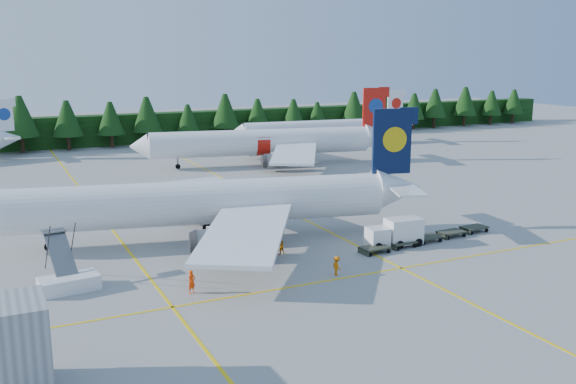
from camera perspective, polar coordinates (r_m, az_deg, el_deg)
name	(u,v)px	position (r m, az deg, el deg)	size (l,w,h in m)	color
ground	(307,258)	(57.77, 1.69, -5.87)	(320.00, 320.00, 0.00)	#9D9D98
taxi_stripe_a	(107,223)	(71.98, -15.78, -2.68)	(0.25, 120.00, 0.01)	yellow
taxi_stripe_b	(276,205)	(77.64, -1.11, -1.14)	(0.25, 120.00, 0.01)	yellow
taxi_stripe_cross	(341,279)	(52.80, 4.69, -7.67)	(80.00, 0.25, 0.01)	yellow
treeline_hedge	(121,129)	(134.05, -14.60, 5.41)	(220.00, 4.00, 6.00)	black
airliner_navy	(190,204)	(62.38, -8.71, -1.06)	(42.50, 34.59, 12.52)	white
airliner_red	(257,143)	(104.75, -2.75, 4.39)	(42.05, 34.28, 12.34)	white
airliner_far_right	(314,129)	(127.09, 2.35, 5.59)	(36.50, 7.06, 10.62)	white
airstairs	(68,279)	(52.90, -18.99, -7.30)	(4.65, 6.31, 3.96)	white
service_truck	(394,233)	(61.74, 9.43, -3.60)	(5.53, 2.38, 2.60)	silver
dolly_train	(427,237)	(63.88, 12.27, -3.92)	(15.84, 3.37, 0.15)	#323627
uld_pair	(240,247)	(56.68, -4.30, -4.94)	(5.61, 3.57, 1.85)	#323627
crew_a	(192,282)	(49.79, -8.56, -7.91)	(0.67, 0.44, 1.83)	#FB3D05
crew_b	(280,245)	(58.62, -0.69, -4.77)	(0.79, 0.61, 1.62)	orange
crew_c	(337,266)	(53.25, 4.36, -6.57)	(0.67, 0.46, 1.63)	#DB6804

